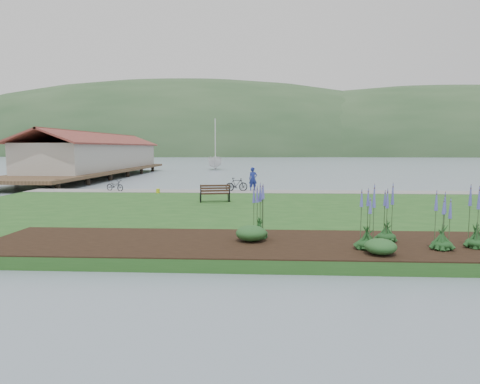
% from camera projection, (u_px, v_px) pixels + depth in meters
% --- Properties ---
extents(ground, '(600.00, 600.00, 0.00)m').
position_uv_depth(ground, '(259.00, 211.00, 23.94)').
color(ground, gray).
rests_on(ground, ground).
extents(lawn, '(34.00, 20.00, 0.40)m').
position_uv_depth(lawn, '(259.00, 213.00, 21.94)').
color(lawn, '#21501C').
rests_on(lawn, ground).
extents(shoreline_path, '(34.00, 2.20, 0.03)m').
position_uv_depth(shoreline_path, '(260.00, 192.00, 30.75)').
color(shoreline_path, gray).
rests_on(shoreline_path, lawn).
extents(garden_bed, '(24.00, 4.40, 0.04)m').
position_uv_depth(garden_bed, '(348.00, 244.00, 14.01)').
color(garden_bed, black).
rests_on(garden_bed, lawn).
extents(far_hillside, '(580.00, 80.00, 38.00)m').
position_uv_depth(far_hillside, '(307.00, 156.00, 191.71)').
color(far_hillside, '#2D4E2C').
rests_on(far_hillside, ground).
extents(pier_pavilion, '(8.00, 36.00, 5.40)m').
position_uv_depth(pier_pavilion, '(98.00, 155.00, 52.09)').
color(pier_pavilion, '#4C3826').
rests_on(pier_pavilion, ground).
extents(park_bench, '(1.83, 1.05, 1.07)m').
position_uv_depth(park_bench, '(215.00, 193.00, 24.92)').
color(park_bench, black).
rests_on(park_bench, lawn).
extents(person, '(0.86, 0.71, 2.03)m').
position_uv_depth(person, '(253.00, 177.00, 31.28)').
color(person, navy).
rests_on(person, lawn).
extents(bicycle_a, '(1.10, 1.62, 0.80)m').
position_uv_depth(bicycle_a, '(115.00, 186.00, 31.20)').
color(bicycle_a, black).
rests_on(bicycle_a, lawn).
extents(bicycle_b, '(0.88, 1.69, 0.98)m').
position_uv_depth(bicycle_b, '(237.00, 185.00, 31.10)').
color(bicycle_b, black).
rests_on(bicycle_b, lawn).
extents(sailboat, '(10.43, 10.60, 26.26)m').
position_uv_depth(sailboat, '(215.00, 170.00, 69.58)').
color(sailboat, silver).
rests_on(sailboat, ground).
extents(pannier, '(0.21, 0.30, 0.30)m').
position_uv_depth(pannier, '(158.00, 191.00, 29.89)').
color(pannier, '#C6CD18').
rests_on(pannier, lawn).
extents(echium_0, '(0.62, 0.62, 2.16)m').
position_uv_depth(echium_0, '(367.00, 221.00, 13.10)').
color(echium_0, '#143918').
rests_on(echium_0, garden_bed).
extents(echium_1, '(0.62, 0.62, 2.12)m').
position_uv_depth(echium_1, '(387.00, 218.00, 14.18)').
color(echium_1, '#143918').
rests_on(echium_1, garden_bed).
extents(echium_2, '(0.62, 0.62, 2.06)m').
position_uv_depth(echium_2, '(477.00, 223.00, 13.29)').
color(echium_2, '#143918').
rests_on(echium_2, garden_bed).
extents(echium_4, '(0.62, 0.62, 2.27)m').
position_uv_depth(echium_4, '(259.00, 210.00, 14.73)').
color(echium_4, '#143918').
rests_on(echium_4, garden_bed).
extents(echium_5, '(0.62, 0.62, 1.96)m').
position_uv_depth(echium_5, '(443.00, 224.00, 13.07)').
color(echium_5, '#143918').
rests_on(echium_5, garden_bed).
extents(shrub_0, '(1.04, 1.04, 0.52)m').
position_uv_depth(shrub_0, '(251.00, 233.00, 14.32)').
color(shrub_0, '#1E4C21').
rests_on(shrub_0, garden_bed).
extents(shrub_1, '(0.93, 0.93, 0.46)m').
position_uv_depth(shrub_1, '(380.00, 247.00, 12.51)').
color(shrub_1, '#1E4C21').
rests_on(shrub_1, garden_bed).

